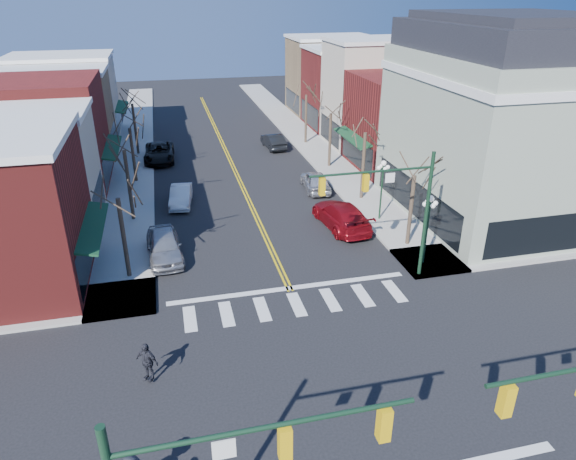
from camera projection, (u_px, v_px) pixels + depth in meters
ground at (335, 387)px, 20.78m from camera, size 160.00×160.00×0.00m
sidewalk_left at (129, 214)px, 36.45m from camera, size 3.50×70.00×0.15m
sidewalk_right at (361, 193)px, 40.18m from camera, size 3.50×70.00×0.15m
bldg_left_stucco_a at (13, 175)px, 33.00m from camera, size 10.00×7.00×7.50m
bldg_left_brick_b at (35, 136)px, 39.81m from camera, size 10.00×9.00×8.50m
bldg_left_tan at (54, 117)px, 47.21m from camera, size 10.00×7.50×7.80m
bldg_left_stucco_b at (66, 99)px, 53.93m from camera, size 10.00×8.00×8.20m
bldg_right_brick_a at (412, 122)px, 44.99m from camera, size 10.00×8.50×8.00m
bldg_right_stucco at (378, 94)px, 51.37m from camera, size 10.00×7.00×10.00m
bldg_right_brick_b at (352, 89)px, 58.28m from camera, size 10.00×8.00×8.50m
bldg_right_tan at (331, 76)px, 65.20m from camera, size 10.00×8.00×9.00m
victorian_corner at (506, 120)px, 34.18m from camera, size 12.25×14.25×13.30m
traffic_mast_far_right at (396, 201)px, 26.45m from camera, size 6.60×0.28×7.20m
lamppost_corner at (428, 218)px, 28.73m from camera, size 0.36×0.36×4.33m
lamppost_midblock at (382, 180)px, 34.44m from camera, size 0.36×0.36×4.33m
tree_left_a at (124, 239)px, 27.63m from camera, size 0.24×0.24×4.76m
tree_left_b at (129, 186)px, 34.60m from camera, size 0.24×0.24×5.04m
tree_left_c at (133, 156)px, 41.73m from camera, size 0.24×0.24×4.55m
tree_left_d at (135, 130)px, 48.69m from camera, size 0.24×0.24×4.90m
tree_right_a at (411, 212)px, 31.24m from camera, size 0.24×0.24×4.62m
tree_right_b at (363, 167)px, 38.15m from camera, size 0.24×0.24×5.18m
tree_right_c at (330, 141)px, 45.25m from camera, size 0.24×0.24×4.83m
tree_right_d at (306, 120)px, 52.25m from camera, size 0.24×0.24×4.97m
car_left_near at (164, 246)px, 30.35m from camera, size 2.28×4.98×1.66m
car_left_mid at (181, 196)px, 38.01m from camera, size 1.97×4.32×1.37m
car_left_far at (159, 153)px, 47.64m from camera, size 2.85×5.81×1.59m
car_right_near at (341, 215)px, 34.37m from camera, size 2.93×6.09×1.71m
car_right_mid at (315, 181)px, 40.73m from camera, size 2.10×4.62×1.54m
car_right_far at (273, 141)px, 51.45m from camera, size 1.89×4.58×1.48m
pedestrian_dark_a at (147, 362)px, 20.66m from camera, size 1.08×0.94×1.74m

